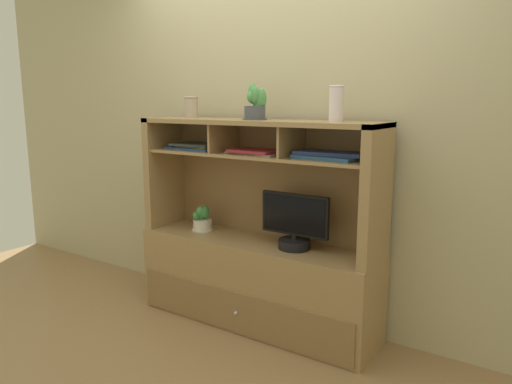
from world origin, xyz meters
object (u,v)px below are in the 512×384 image
at_px(magazine_stack_centre, 329,155).
at_px(potted_succulent, 256,104).
at_px(magazine_stack_right, 255,152).
at_px(magazine_stack_left, 197,146).
at_px(tv_monitor, 295,226).
at_px(ceramic_vase, 336,103).
at_px(media_console, 257,262).
at_px(potted_orchid, 202,219).
at_px(accent_vase, 191,107).

height_order(magazine_stack_centre, potted_succulent, potted_succulent).
bearing_deg(magazine_stack_right, magazine_stack_left, 176.03).
height_order(tv_monitor, potted_succulent, potted_succulent).
height_order(magazine_stack_centre, ceramic_vase, ceramic_vase).
relative_size(tv_monitor, potted_succulent, 2.03).
xyz_separation_m(magazine_stack_centre, magazine_stack_right, (-0.50, -0.04, -0.01)).
xyz_separation_m(magazine_stack_left, potted_succulent, (0.52, -0.03, 0.30)).
distance_m(magazine_stack_left, magazine_stack_centre, 1.03).
bearing_deg(magazine_stack_right, potted_succulent, 119.64).
xyz_separation_m(media_console, potted_succulent, (0.00, -0.02, 1.05)).
distance_m(potted_orchid, magazine_stack_centre, 1.11).
distance_m(potted_succulent, ceramic_vase, 0.55).
distance_m(media_console, potted_succulent, 1.05).
xyz_separation_m(tv_monitor, magazine_stack_centre, (0.21, 0.03, 0.45)).
bearing_deg(ceramic_vase, potted_succulent, -178.21).
height_order(magazine_stack_left, potted_succulent, potted_succulent).
xyz_separation_m(magazine_stack_centre, ceramic_vase, (0.04, -0.01, 0.30)).
relative_size(magazine_stack_left, ceramic_vase, 2.10).
height_order(tv_monitor, accent_vase, accent_vase).
relative_size(media_console, tv_monitor, 3.66).
bearing_deg(potted_succulent, ceramic_vase, 1.79).
xyz_separation_m(tv_monitor, ceramic_vase, (0.25, 0.02, 0.76)).
xyz_separation_m(magazine_stack_left, magazine_stack_centre, (1.03, -0.00, 0.00)).
relative_size(magazine_stack_right, accent_vase, 2.74).
relative_size(magazine_stack_centre, magazine_stack_right, 1.04).
xyz_separation_m(potted_orchid, ceramic_vase, (1.02, -0.00, 0.82)).
distance_m(potted_orchid, potted_succulent, 0.95).
bearing_deg(magazine_stack_left, accent_vase, -161.75).
bearing_deg(potted_succulent, magazine_stack_left, 177.00).
relative_size(magazine_stack_left, accent_vase, 2.90).
height_order(tv_monitor, magazine_stack_left, magazine_stack_left).
bearing_deg(ceramic_vase, media_console, -179.93).
xyz_separation_m(media_console, accent_vase, (-0.55, 0.00, 1.03)).
xyz_separation_m(magazine_stack_right, accent_vase, (-0.56, 0.03, 0.28)).
height_order(magazine_stack_centre, magazine_stack_right, magazine_stack_centre).
bearing_deg(magazine_stack_right, accent_vase, 177.32).
distance_m(magazine_stack_centre, ceramic_vase, 0.31).
distance_m(media_console, magazine_stack_left, 0.91).
bearing_deg(accent_vase, magazine_stack_centre, 0.56).
bearing_deg(potted_succulent, media_console, 101.23).
xyz_separation_m(potted_orchid, accent_vase, (-0.08, -0.00, 0.79)).
height_order(media_console, accent_vase, accent_vase).
bearing_deg(accent_vase, tv_monitor, -1.22).
xyz_separation_m(potted_orchid, potted_succulent, (0.48, -0.02, 0.82)).
bearing_deg(potted_succulent, potted_orchid, 177.70).
bearing_deg(tv_monitor, magazine_stack_centre, 7.68).
relative_size(potted_succulent, accent_vase, 1.52).
distance_m(magazine_stack_centre, accent_vase, 1.09).
xyz_separation_m(media_console, potted_orchid, (-0.47, 0.00, 0.23)).
bearing_deg(magazine_stack_centre, magazine_stack_right, -175.84).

